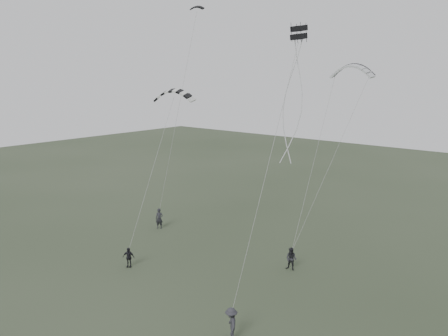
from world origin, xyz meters
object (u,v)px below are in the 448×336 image
Objects in this scene: flyer_left at (159,219)px; flyer_center at (129,257)px; kite_box at (299,32)px; kite_dark_small at (197,7)px; kite_pale_large at (352,66)px; kite_striped at (174,91)px; flyer_right at (291,259)px; flyer_far at (231,324)px.

flyer_center is at bearing -88.18° from flyer_left.
kite_dark_small is at bearing 158.18° from kite_box.
kite_pale_large reaches higher than flyer_left.
kite_box reaches higher than kite_striped.
kite_dark_small is 14.97m from kite_pale_large.
kite_dark_small reaches higher than flyer_left.
flyer_right is 0.93× the size of flyer_far.
flyer_right is 12.27m from flyer_center.
kite_dark_small reaches higher than flyer_far.
flyer_far is at bearing -61.05° from flyer_left.
kite_striped is (-12.50, 8.01, 12.14)m from flyer_far.
kite_box is at bearing -16.58° from flyer_center.
flyer_far is at bearing -87.84° from kite_box.
flyer_right is 2.34× the size of kite_box.
kite_box reaches higher than flyer_right.
flyer_far is at bearing -61.43° from kite_dark_small.
flyer_center is (4.70, -7.30, -0.20)m from flyer_left.
flyer_center is at bearing -106.71° from kite_striped.
kite_striped reaches higher than flyer_right.
flyer_far is at bearing -86.47° from flyer_right.
flyer_center is 0.45× the size of kite_striped.
flyer_far is 2.52× the size of kite_box.
kite_pale_large is 1.04× the size of kite_striped.
kite_pale_large is (14.96, 7.74, 14.07)m from flyer_left.
flyer_left is 1.48× the size of kite_dark_small.
flyer_right is at bearing 149.21° from flyer_far.
kite_dark_small is (-15.08, 13.57, 19.45)m from flyer_far.
kite_striped is at bearing 174.83° from kite_box.
flyer_left is 1.04× the size of flyer_far.
kite_striped is (2.58, -5.56, -7.31)m from kite_dark_small.
kite_dark_small is 9.54m from kite_striped.
kite_box is at bearing -44.39° from flyer_left.
flyer_center is 13.59m from kite_striped.
kite_box is at bearing -83.16° from kite_pale_large.
kite_pale_large is (-1.61, 17.33, 14.10)m from flyer_far.
kite_pale_large is at bearing 24.15° from flyer_center.
flyer_left is 8.69m from flyer_center.
flyer_center is 12.09m from flyer_far.
flyer_left is 21.94m from kite_pale_large.
kite_dark_small reaches higher than kite_pale_large.
flyer_far is 0.55× the size of kite_striped.
flyer_far is (2.13, -9.75, 0.07)m from flyer_right.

